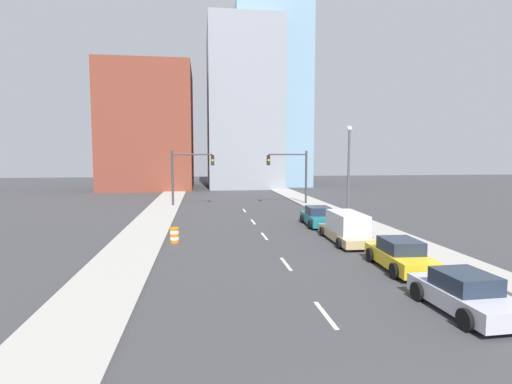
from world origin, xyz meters
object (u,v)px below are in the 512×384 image
sedan_silver (464,294)px  box_truck_tan (346,228)px  traffic_signal_left (185,170)px  traffic_barrel (175,235)px  sedan_teal (318,217)px  traffic_signal_right (294,170)px  street_lamp (349,166)px  sedan_yellow (400,255)px

sedan_silver → box_truck_tan: 11.41m
sedan_silver → traffic_signal_left: bearing=107.1°
traffic_barrel → traffic_signal_left: bearing=90.1°
traffic_signal_left → sedan_teal: size_ratio=1.27×
traffic_signal_right → sedan_teal: bearing=-95.3°
street_lamp → sedan_teal: size_ratio=1.68×
street_lamp → box_truck_tan: 9.61m
sedan_silver → traffic_signal_right: bearing=85.8°
traffic_signal_left → sedan_teal: bearing=-51.5°
sedan_silver → sedan_yellow: size_ratio=0.92×
street_lamp → sedan_teal: 5.53m
traffic_signal_left → traffic_barrel: bearing=-89.9°
traffic_barrel → sedan_silver: 16.53m
sedan_yellow → box_truck_tan: bearing=96.2°
street_lamp → sedan_teal: (-3.22, -2.22, -3.91)m
sedan_teal → sedan_silver: bearing=-87.7°
sedan_teal → traffic_signal_left: bearing=130.8°
sedan_silver → sedan_teal: (0.01, 17.46, 0.02)m
box_truck_tan → sedan_yellow: bearing=-84.6°
box_truck_tan → traffic_barrel: bearing=175.1°
traffic_barrel → sedan_silver: bearing=-49.9°
traffic_signal_left → street_lamp: bearing=-38.9°
traffic_signal_left → street_lamp: (13.92, -11.24, 0.70)m
street_lamp → box_truck_tan: bearing=-111.3°
sedan_yellow → sedan_teal: (-0.39, 12.20, 0.00)m
traffic_barrel → sedan_teal: 11.69m
street_lamp → sedan_yellow: 15.21m
traffic_barrel → box_truck_tan: bearing=-6.6°
street_lamp → sedan_silver: bearing=-99.3°
box_truck_tan → sedan_teal: 6.05m
sedan_silver → sedan_teal: bearing=88.1°
box_truck_tan → sedan_teal: bearing=91.8°
traffic_barrel → sedan_yellow: bearing=-33.8°
street_lamp → traffic_signal_left: bearing=141.1°
traffic_barrel → street_lamp: size_ratio=0.12×
traffic_signal_right → sedan_teal: 13.89m
traffic_barrel → sedan_yellow: sedan_yellow is taller
sedan_silver → traffic_barrel: bearing=128.2°
traffic_barrel → street_lamp: (13.87, 7.03, 4.11)m
sedan_teal → traffic_barrel: bearing=-153.4°
sedan_silver → street_lamp: bearing=78.8°
traffic_signal_left → sedan_teal: 17.49m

